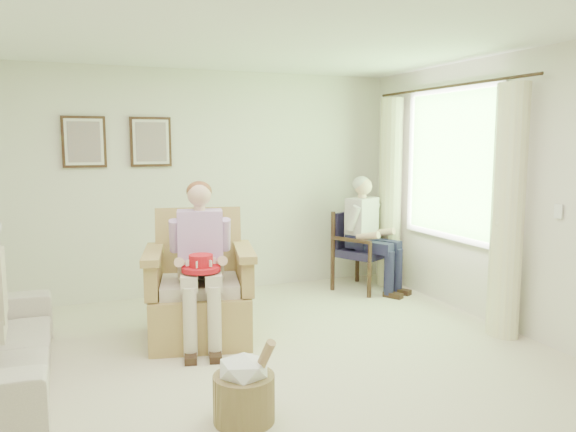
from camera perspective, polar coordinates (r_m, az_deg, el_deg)
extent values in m
plane|color=beige|center=(4.33, -1.25, -16.77)|extent=(5.50, 5.50, 0.00)
cube|color=silver|center=(6.61, -9.81, 3.26)|extent=(5.00, 0.04, 2.60)
cube|color=silver|center=(5.39, 24.41, 1.74)|extent=(0.04, 5.50, 2.60)
cube|color=white|center=(4.03, -1.37, 19.24)|extent=(5.00, 5.50, 0.02)
cube|color=#2D6B23|center=(6.24, 16.33, 5.12)|extent=(0.02, 1.40, 1.50)
cube|color=white|center=(6.25, 16.53, 12.28)|extent=(0.04, 1.52, 0.06)
cube|color=white|center=(6.31, 16.00, -1.97)|extent=(0.04, 1.52, 0.06)
cylinder|color=#382114|center=(6.20, 15.87, 12.53)|extent=(0.03, 2.50, 0.03)
cylinder|color=beige|center=(5.44, 21.41, 0.35)|extent=(0.34, 0.34, 2.30)
cylinder|color=beige|center=(6.98, 10.31, 2.24)|extent=(0.34, 0.34, 2.30)
cube|color=#382114|center=(6.41, -20.02, 7.08)|extent=(0.45, 0.03, 0.55)
cube|color=silver|center=(6.39, -20.01, 7.08)|extent=(0.39, 0.01, 0.49)
cube|color=tan|center=(6.38, -20.00, 7.09)|extent=(0.33, 0.01, 0.43)
cube|color=#382114|center=(6.48, -13.77, 7.32)|extent=(0.45, 0.03, 0.55)
cube|color=silver|center=(6.46, -13.74, 7.32)|extent=(0.39, 0.01, 0.49)
cube|color=tan|center=(6.45, -13.73, 7.32)|extent=(0.33, 0.01, 0.43)
cube|color=tan|center=(5.22, -8.89, -9.87)|extent=(0.87, 0.85, 0.46)
cube|color=beige|center=(5.11, -8.87, -6.96)|extent=(0.67, 0.65, 0.11)
cube|color=tan|center=(5.42, -9.89, -2.75)|extent=(0.80, 0.25, 0.68)
cube|color=tan|center=(5.04, -13.45, -5.88)|extent=(0.11, 0.78, 0.33)
cube|color=tan|center=(5.22, -4.67, -5.25)|extent=(0.11, 0.78, 0.33)
cylinder|color=black|center=(6.56, 6.63, -6.43)|extent=(0.05, 0.05, 0.40)
cylinder|color=black|center=(6.83, 10.71, -5.94)|extent=(0.05, 0.05, 0.40)
cylinder|color=black|center=(7.00, 4.61, -5.51)|extent=(0.05, 0.05, 0.40)
cylinder|color=black|center=(7.26, 8.51, -5.09)|extent=(0.05, 0.05, 0.40)
cube|color=#1B1632|center=(6.86, 7.66, -3.71)|extent=(0.53, 0.51, 0.09)
cube|color=#1B1632|center=(7.02, 6.69, -1.37)|extent=(0.50, 0.06, 0.46)
cube|color=beige|center=(5.07, -8.90, -5.17)|extent=(0.40, 0.26, 0.16)
cube|color=#CD9CDD|center=(5.04, -9.02, -2.01)|extent=(0.39, 0.24, 0.46)
sphere|color=#DDAD8E|center=(4.98, -9.08, 2.17)|extent=(0.21, 0.21, 0.21)
ellipsoid|color=brown|center=(5.00, -9.15, 2.48)|extent=(0.22, 0.22, 0.18)
cube|color=beige|center=(4.85, -9.45, -6.37)|extent=(0.14, 0.44, 0.13)
cube|color=beige|center=(4.90, -7.15, -6.19)|extent=(0.14, 0.44, 0.13)
cylinder|color=beige|center=(4.75, -8.83, -10.52)|extent=(0.12, 0.12, 0.57)
cylinder|color=beige|center=(4.80, -6.47, -10.29)|extent=(0.12, 0.12, 0.57)
cube|color=#1A1939|center=(6.83, 7.67, -2.43)|extent=(0.40, 0.26, 0.16)
cube|color=silver|center=(6.80, 7.63, -0.08)|extent=(0.39, 0.24, 0.46)
sphere|color=#DDAD8E|center=(6.75, 7.73, 3.03)|extent=(0.21, 0.21, 0.21)
ellipsoid|color=#B7B2AD|center=(6.77, 7.63, 3.25)|extent=(0.22, 0.22, 0.18)
cube|color=#1A1939|center=(6.60, 7.86, -3.22)|extent=(0.14, 0.44, 0.13)
cube|color=#1A1939|center=(6.70, 9.34, -3.08)|extent=(0.14, 0.44, 0.13)
cylinder|color=#1A1939|center=(6.49, 8.70, -5.89)|extent=(0.12, 0.12, 0.51)
cylinder|color=#1A1939|center=(6.59, 10.20, -5.71)|extent=(0.12, 0.12, 0.51)
cylinder|color=red|center=(4.79, -8.82, -5.31)|extent=(0.33, 0.33, 0.04)
cylinder|color=red|center=(4.78, -8.84, -4.61)|extent=(0.20, 0.20, 0.12)
cube|color=white|center=(4.80, -7.60, -4.53)|extent=(0.05, 0.01, 0.05)
cube|color=white|center=(4.87, -8.48, -4.36)|extent=(0.03, 0.04, 0.05)
cube|color=white|center=(4.85, -9.70, -4.44)|extent=(0.03, 0.04, 0.05)
cube|color=white|center=(4.75, -10.08, -4.70)|extent=(0.05, 0.01, 0.05)
cube|color=white|center=(4.68, -9.21, -4.88)|extent=(0.03, 0.04, 0.05)
cube|color=white|center=(4.70, -7.95, -4.79)|extent=(0.03, 0.04, 0.05)
cylinder|color=tan|center=(3.79, -4.49, -17.96)|extent=(0.40, 0.40, 0.31)
ellipsoid|color=white|center=(3.71, -4.53, -15.19)|extent=(0.35, 0.35, 0.21)
cylinder|color=#A57F56|center=(3.69, -2.96, -15.26)|extent=(0.16, 0.28, 0.46)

